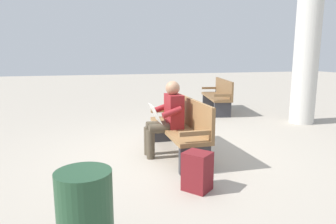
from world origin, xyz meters
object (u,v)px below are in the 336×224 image
object	(u,v)px
support_pillar	(307,41)
trash_bin	(86,222)
bench_far	(218,95)
person_seated	(167,116)
backpack	(198,171)
bench_near	(182,126)

from	to	relation	value
support_pillar	trash_bin	bearing A→B (deg)	128.02
bench_far	support_pillar	size ratio (longest dim) A/B	0.50
person_seated	bench_far	bearing A→B (deg)	-35.78
support_pillar	trash_bin	xyz separation A→B (m)	(-3.85, 4.92, -1.48)
backpack	support_pillar	size ratio (longest dim) A/B	0.12
person_seated	support_pillar	world-z (taller)	support_pillar
person_seated	trash_bin	bearing A→B (deg)	152.44
bench_far	trash_bin	xyz separation A→B (m)	(-5.66, 3.62, -0.07)
person_seated	backpack	distance (m)	1.39
trash_bin	support_pillar	bearing A→B (deg)	-51.98
bench_far	trash_bin	bearing A→B (deg)	158.73
bench_far	support_pillar	xyz separation A→B (m)	(-1.82, -1.30, 1.41)
bench_near	bench_far	xyz separation A→B (m)	(3.29, -2.13, 0.00)
person_seated	trash_bin	world-z (taller)	person_seated
backpack	support_pillar	distance (m)	4.86
bench_near	person_seated	world-z (taller)	person_seated
person_seated	support_pillar	size ratio (longest dim) A/B	0.32
backpack	bench_far	xyz separation A→B (m)	(4.59, -2.35, 0.23)
bench_near	bench_far	distance (m)	3.92
bench_near	support_pillar	xyz separation A→B (m)	(1.47, -3.42, 1.41)
trash_bin	bench_near	bearing A→B (deg)	-32.23
backpack	trash_bin	xyz separation A→B (m)	(-1.08, 1.28, 0.16)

